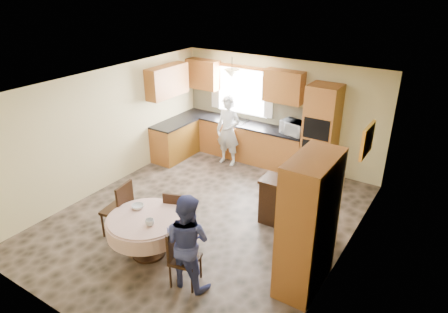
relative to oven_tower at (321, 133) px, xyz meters
name	(u,v)px	position (x,y,z in m)	size (l,w,h in m)	color
floor	(206,217)	(-1.15, -2.69, -1.06)	(5.00, 6.00, 0.01)	brown
ceiling	(203,87)	(-1.15, -2.69, 1.44)	(5.00, 6.00, 0.01)	white
wall_back	(279,112)	(-1.15, 0.31, 0.19)	(5.00, 0.02, 2.50)	#D3C487
wall_front	(59,245)	(-1.15, -5.69, 0.19)	(5.00, 0.02, 2.50)	#D3C487
wall_left	(107,129)	(-3.65, -2.69, 0.19)	(0.02, 6.00, 2.50)	#D3C487
wall_right	(345,196)	(1.35, -2.69, 0.19)	(0.02, 6.00, 2.50)	#D3C487
window	(242,91)	(-2.15, 0.29, 0.54)	(1.40, 0.03, 1.10)	white
curtain_left	(215,85)	(-2.90, 0.24, 0.59)	(0.22, 0.02, 1.15)	white
curtain_right	(269,94)	(-1.40, 0.24, 0.59)	(0.22, 0.02, 1.15)	white
base_cab_back	(241,140)	(-2.00, 0.01, -0.62)	(3.30, 0.60, 0.88)	#CA6D36
counter_back	(241,123)	(-2.00, 0.01, -0.16)	(3.30, 0.64, 0.04)	black
base_cab_left	(175,141)	(-3.35, -0.89, -0.62)	(0.60, 1.20, 0.88)	#CA6D36
counter_left	(174,123)	(-3.35, -0.89, -0.16)	(0.64, 1.20, 0.04)	black
backsplash	(247,109)	(-2.00, 0.30, 0.12)	(3.30, 0.02, 0.55)	#C2B688
wall_cab_left	(203,74)	(-3.20, 0.15, 0.85)	(0.85, 0.33, 0.72)	#A55E29
wall_cab_right	(284,87)	(-1.00, 0.15, 0.85)	(0.90, 0.33, 0.72)	#A55E29
wall_cab_side	(167,81)	(-3.48, -0.89, 0.85)	(0.33, 1.20, 0.72)	#A55E29
oven_tower	(321,133)	(0.00, 0.00, 0.00)	(0.66, 0.62, 2.12)	#CA6D36
oven_upper	(316,129)	(0.00, -0.31, 0.19)	(0.56, 0.01, 0.45)	black
oven_lower	(314,151)	(0.00, -0.31, -0.31)	(0.56, 0.01, 0.45)	black
pendant	(232,74)	(-2.15, -0.19, 1.06)	(0.36, 0.36, 0.18)	beige
sideboard	(291,206)	(0.30, -2.10, -0.65)	(1.15, 0.47, 0.82)	#321D0D
space_heater	(303,231)	(0.72, -2.55, -0.76)	(0.44, 0.31, 0.61)	black
cupboard	(308,224)	(1.07, -3.34, -0.03)	(0.54, 1.08, 2.05)	#CA6D36
dining_table	(146,225)	(-1.31, -4.09, -0.51)	(1.25, 1.25, 0.71)	#321D0D
chair_left	(120,207)	(-2.05, -3.94, -0.49)	(0.51, 0.51, 1.02)	#321D0D
chair_back	(176,212)	(-1.23, -3.45, -0.57)	(0.50, 0.50, 0.89)	#321D0D
chair_right	(180,254)	(-0.45, -4.31, -0.56)	(0.48, 0.48, 0.91)	#321D0D
framed_picture	(367,140)	(1.32, -1.64, 0.69)	(0.06, 0.62, 0.52)	#EDBC45
microwave	(294,128)	(-0.61, -0.04, 0.01)	(0.56, 0.38, 0.31)	silver
person_sink	(228,131)	(-2.07, -0.46, -0.23)	(0.61, 0.40, 1.67)	silver
person_dining	(187,241)	(-0.35, -4.27, -0.32)	(0.72, 0.56, 1.49)	navy
bowl_sideboard	(279,181)	(0.04, -2.10, -0.22)	(0.22, 0.22, 0.05)	#B2B2B2
bottle_sideboard	(310,183)	(0.60, -2.10, -0.09)	(0.12, 0.12, 0.30)	silver
cup_table	(150,222)	(-1.10, -4.22, -0.30)	(0.14, 0.14, 0.11)	#B2B2B2
bowl_table	(138,207)	(-1.60, -3.97, -0.32)	(0.20, 0.20, 0.06)	#B2B2B2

